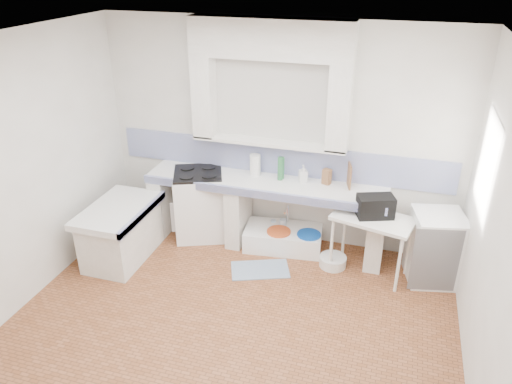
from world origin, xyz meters
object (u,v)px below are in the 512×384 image
(sink, at_px, (283,239))
(fridge, at_px, (435,248))
(side_table, at_px, (370,245))
(stove, at_px, (200,205))

(sink, bearing_deg, fridge, -11.29)
(side_table, relative_size, fridge, 1.07)
(stove, xyz_separation_m, sink, (1.14, 0.01, -0.32))
(fridge, bearing_deg, side_table, 174.49)
(stove, distance_m, side_table, 2.25)
(sink, xyz_separation_m, fridge, (1.81, -0.16, 0.30))
(fridge, bearing_deg, sink, 162.46)
(stove, height_order, side_table, stove)
(side_table, bearing_deg, fridge, 21.44)
(stove, height_order, fridge, stove)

